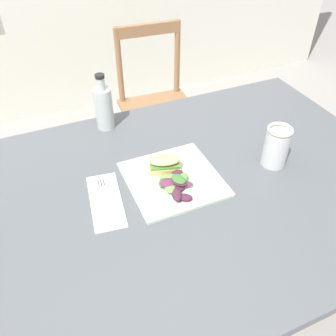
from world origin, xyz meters
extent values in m
plane|color=gray|center=(0.00, 0.00, 0.00)|extent=(9.37, 9.37, 0.00)
cube|color=#51565B|center=(0.10, 0.05, 0.72)|extent=(1.36, 0.99, 0.03)
cube|color=#2D2D33|center=(-0.51, 0.47, 0.35)|extent=(0.07, 0.07, 0.71)
cube|color=#2D2D33|center=(0.71, 0.47, 0.35)|extent=(0.07, 0.07, 0.71)
cylinder|color=#8E6642|center=(0.16, 0.78, 0.21)|extent=(0.03, 0.03, 0.43)
cylinder|color=#8E6642|center=(0.50, 0.76, 0.21)|extent=(0.03, 0.03, 0.43)
cylinder|color=#8E6642|center=(0.18, 1.12, 0.21)|extent=(0.03, 0.03, 0.43)
cylinder|color=#8E6642|center=(0.52, 1.10, 0.21)|extent=(0.03, 0.03, 0.43)
cube|color=#8E6642|center=(0.34, 0.94, 0.44)|extent=(0.42, 0.42, 0.02)
cylinder|color=#8E6642|center=(0.18, 1.13, 0.66)|extent=(0.03, 0.03, 0.42)
cylinder|color=#8E6642|center=(0.52, 1.11, 0.66)|extent=(0.03, 0.03, 0.42)
cube|color=#8E6642|center=(0.35, 1.12, 0.84)|extent=(0.36, 0.05, 0.06)
cube|color=beige|center=(0.03, 0.09, 0.74)|extent=(0.28, 0.28, 0.01)
cube|color=#DBB270|center=(0.02, 0.13, 0.76)|extent=(0.11, 0.08, 0.02)
cube|color=#518438|center=(0.03, 0.14, 0.78)|extent=(0.11, 0.08, 0.01)
ellipsoid|color=#DBB270|center=(0.02, 0.13, 0.79)|extent=(0.11, 0.08, 0.02)
ellipsoid|color=#4C2338|center=(0.03, 0.04, 0.76)|extent=(0.07, 0.07, 0.02)
ellipsoid|color=#4C2338|center=(0.03, 0.04, 0.77)|extent=(0.06, 0.07, 0.02)
ellipsoid|color=#84A84C|center=(0.02, 0.06, 0.77)|extent=(0.05, 0.06, 0.02)
ellipsoid|color=#602D47|center=(0.00, 0.05, 0.77)|extent=(0.05, 0.05, 0.02)
ellipsoid|color=#4C2338|center=(0.05, 0.08, 0.77)|extent=(0.04, 0.06, 0.02)
ellipsoid|color=#6B9E47|center=(0.00, 0.04, 0.77)|extent=(0.04, 0.06, 0.01)
ellipsoid|color=#4C2338|center=(0.03, -0.01, 0.76)|extent=(0.05, 0.05, 0.02)
ellipsoid|color=#3D7033|center=(0.03, 0.04, 0.78)|extent=(0.05, 0.06, 0.01)
ellipsoid|color=#6B9E47|center=(0.05, 0.06, 0.77)|extent=(0.05, 0.05, 0.02)
ellipsoid|color=#3D7033|center=(0.00, 0.07, 0.76)|extent=(0.07, 0.07, 0.02)
ellipsoid|color=#6B9E47|center=(0.02, 0.08, 0.77)|extent=(0.06, 0.05, 0.01)
ellipsoid|color=#4C2338|center=(0.01, 0.00, 0.77)|extent=(0.04, 0.06, 0.02)
ellipsoid|color=#6B9E47|center=(0.03, 0.05, 0.77)|extent=(0.04, 0.04, 0.02)
ellipsoid|color=#602D47|center=(0.04, 0.04, 0.77)|extent=(0.07, 0.05, 0.01)
cube|color=white|center=(-0.19, 0.08, 0.74)|extent=(0.12, 0.24, 0.00)
cube|color=silver|center=(-0.19, 0.06, 0.75)|extent=(0.02, 0.14, 0.00)
cube|color=silver|center=(-0.18, 0.15, 0.75)|extent=(0.03, 0.05, 0.00)
cube|color=#38383D|center=(-0.17, 0.16, 0.75)|extent=(0.01, 0.03, 0.00)
cube|color=#38383D|center=(-0.18, 0.16, 0.75)|extent=(0.01, 0.03, 0.00)
cube|color=#38383D|center=(-0.19, 0.16, 0.75)|extent=(0.01, 0.03, 0.00)
cylinder|color=#472819|center=(-0.07, 0.47, 0.79)|extent=(0.06, 0.06, 0.11)
cylinder|color=#B2BCB7|center=(-0.07, 0.47, 0.82)|extent=(0.07, 0.07, 0.16)
cylinder|color=#B2BCB7|center=(-0.07, 0.47, 0.92)|extent=(0.03, 0.03, 0.04)
cylinder|color=black|center=(-0.07, 0.47, 0.95)|extent=(0.03, 0.03, 0.01)
cylinder|color=gold|center=(0.37, 0.03, 0.79)|extent=(0.07, 0.07, 0.10)
cylinder|color=silver|center=(0.37, 0.03, 0.80)|extent=(0.08, 0.08, 0.13)
torus|color=#B7B29E|center=(0.37, 0.03, 0.87)|extent=(0.08, 0.08, 0.01)
camera|label=1|loc=(-0.31, -0.67, 1.50)|focal=38.13mm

